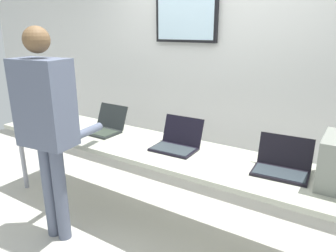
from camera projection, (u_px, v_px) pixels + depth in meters
name	position (u px, v px, depth m)	size (l,w,h in m)	color
ground	(157.00, 224.00, 2.99)	(8.00, 8.00, 0.04)	#BBB7AC
back_wall	(212.00, 78.00, 3.52)	(8.00, 0.11, 2.44)	silver
workbench	(156.00, 151.00, 2.76)	(3.52, 0.70, 0.77)	#A8AA98
laptop_station_0	(50.00, 115.00, 3.55)	(0.31, 0.35, 0.24)	black
laptop_station_1	(105.00, 126.00, 3.13)	(0.36, 0.35, 0.25)	black
laptop_station_2	(177.00, 142.00, 2.68)	(0.38, 0.34, 0.25)	black
laptop_station_3	(282.00, 165.00, 2.24)	(0.40, 0.32, 0.24)	black
person	(47.00, 118.00, 2.47)	(0.49, 0.63, 1.79)	#4F566B
coffee_mug	(61.00, 131.00, 3.02)	(0.08, 0.08, 0.08)	#345295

